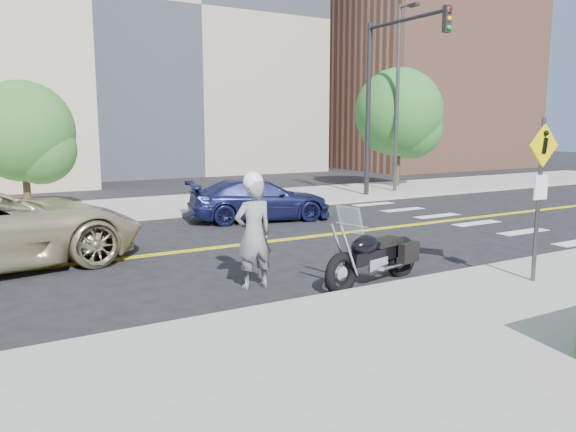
{
  "coord_description": "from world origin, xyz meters",
  "views": [
    {
      "loc": [
        -4.87,
        -12.72,
        2.97
      ],
      "look_at": [
        0.81,
        -3.07,
        1.2
      ],
      "focal_mm": 35.0,
      "sensor_mm": 36.0,
      "label": 1
    }
  ],
  "objects_px": {
    "motorcycle": "(374,243)",
    "parked_car_blue": "(260,200)",
    "pedestrian_sign": "(540,184)",
    "parked_car_silver": "(9,221)",
    "motorcyclist": "(253,231)"
  },
  "relations": [
    {
      "from": "motorcycle",
      "to": "parked_car_blue",
      "type": "bearing_deg",
      "value": 65.53
    },
    {
      "from": "motorcycle",
      "to": "pedestrian_sign",
      "type": "bearing_deg",
      "value": -50.65
    },
    {
      "from": "motorcycle",
      "to": "parked_car_blue",
      "type": "xyz_separation_m",
      "value": [
        1.56,
        7.7,
        -0.12
      ]
    },
    {
      "from": "pedestrian_sign",
      "to": "motorcycle",
      "type": "height_order",
      "value": "pedestrian_sign"
    },
    {
      "from": "pedestrian_sign",
      "to": "parked_car_silver",
      "type": "height_order",
      "value": "pedestrian_sign"
    },
    {
      "from": "pedestrian_sign",
      "to": "motorcyclist",
      "type": "relative_size",
      "value": 1.38
    },
    {
      "from": "motorcycle",
      "to": "parked_car_silver",
      "type": "distance_m",
      "value": 9.57
    },
    {
      "from": "motorcycle",
      "to": "parked_car_blue",
      "type": "height_order",
      "value": "motorcycle"
    },
    {
      "from": "parked_car_silver",
      "to": "parked_car_blue",
      "type": "xyz_separation_m",
      "value": [
        7.29,
        0.04,
        0.08
      ]
    },
    {
      "from": "motorcycle",
      "to": "parked_car_silver",
      "type": "relative_size",
      "value": 0.72
    },
    {
      "from": "motorcyclist",
      "to": "parked_car_silver",
      "type": "distance_m",
      "value": 7.68
    },
    {
      "from": "motorcyclist",
      "to": "parked_car_blue",
      "type": "bearing_deg",
      "value": -118.95
    },
    {
      "from": "motorcyclist",
      "to": "motorcycle",
      "type": "height_order",
      "value": "motorcyclist"
    },
    {
      "from": "motorcycle",
      "to": "motorcyclist",
      "type": "bearing_deg",
      "value": 144.14
    },
    {
      "from": "parked_car_blue",
      "to": "pedestrian_sign",
      "type": "bearing_deg",
      "value": -162.46
    }
  ]
}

